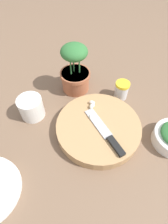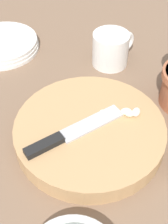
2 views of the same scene
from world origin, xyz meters
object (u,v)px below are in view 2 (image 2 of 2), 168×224
cutting_board (90,132)px  coffee_mug (111,49)px  garlic_cloves (127,112)px  chef_knife (69,134)px  plate_stack (2,45)px

cutting_board → coffee_mug: size_ratio=2.42×
garlic_cloves → coffee_mug: 0.24m
cutting_board → chef_knife: 0.05m
plate_stack → cutting_board: bearing=7.1°
chef_knife → coffee_mug: (-0.21, 0.23, -0.00)m
cutting_board → plate_stack: bearing=-172.9°
garlic_cloves → coffee_mug: bearing=154.8°
chef_knife → garlic_cloves: garlic_cloves is taller
garlic_cloves → plate_stack: 0.44m
cutting_board → plate_stack: size_ratio=1.49×
chef_knife → plate_stack: 0.41m
cutting_board → coffee_mug: (-0.20, 0.18, 0.02)m
coffee_mug → cutting_board: bearing=-42.1°
cutting_board → garlic_cloves: size_ratio=3.85×
chef_knife → coffee_mug: bearing=127.7°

